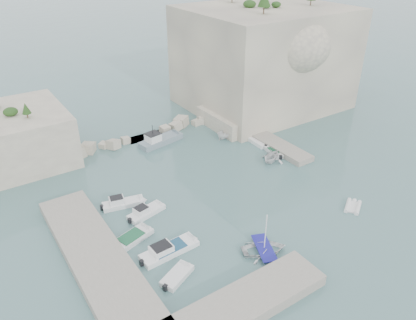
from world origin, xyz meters
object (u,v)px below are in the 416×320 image
tender_east_d (228,137)px  motorboat_c (131,241)px  motorboat_d (170,252)px  work_boat (161,143)px  tender_east_a (271,161)px  motorboat_b (147,214)px  tender_east_c (257,143)px  rowboat (264,251)px  motorboat_a (124,205)px  tender_east_b (274,154)px  motorboat_e (177,278)px  inflatable_dinghy (353,208)px

tender_east_d → motorboat_c: bearing=120.4°
motorboat_d → work_boat: work_boat is taller
tender_east_a → motorboat_c: bearing=79.4°
motorboat_b → motorboat_c: size_ratio=0.94×
tender_east_a → work_boat: work_boat is taller
tender_east_c → tender_east_d: bearing=31.9°
motorboat_d → rowboat: bearing=-36.0°
tender_east_a → work_boat: size_ratio=0.50×
motorboat_b → rowboat: motorboat_b is taller
tender_east_d → motorboat_a: bearing=109.1°
motorboat_a → tender_east_b: 23.01m
tender_east_c → motorboat_a: bearing=100.8°
motorboat_b → motorboat_e: 10.47m
inflatable_dinghy → tender_east_b: bearing=54.2°
motorboat_c → rowboat: size_ratio=1.14×
motorboat_e → tender_east_c: (23.57, 17.05, 0.00)m
motorboat_e → tender_east_c: size_ratio=0.87×
motorboat_c → motorboat_e: size_ratio=1.36×
motorboat_d → rowboat: size_ratio=1.45×
motorboat_d → work_boat: size_ratio=0.86×
motorboat_d → tender_east_b: size_ratio=1.66×
motorboat_a → inflatable_dinghy: size_ratio=1.76×
rowboat → inflatable_dinghy: rowboat is taller
motorboat_a → tender_east_b: size_ratio=1.32×
motorboat_d → rowboat: motorboat_d is taller
motorboat_e → rowboat: size_ratio=0.83×
rowboat → inflatable_dinghy: bearing=-68.2°
motorboat_e → tender_east_a: (21.69, 11.72, 0.00)m
motorboat_e → tender_east_c: bearing=11.3°
rowboat → tender_east_b: (14.56, 14.91, 0.00)m
motorboat_c → inflatable_dinghy: 25.15m
motorboat_c → motorboat_d: 4.42m
motorboat_b → motorboat_d: size_ratio=0.74×
tender_east_c → tender_east_d: size_ratio=1.03×
motorboat_d → tender_east_d: bearing=38.3°
motorboat_e → tender_east_b: bearing=4.8°
motorboat_c → tender_east_a: (23.03, 4.63, 0.00)m
inflatable_dinghy → work_boat: work_boat is taller
motorboat_e → motorboat_b: bearing=54.7°
tender_east_a → motorboat_e: bearing=96.4°
motorboat_b → tender_east_b: bearing=-5.2°
tender_east_c → work_boat: work_boat is taller
motorboat_a → motorboat_b: size_ratio=1.08×
tender_east_b → work_boat: (-11.88, 11.93, 0.00)m
rowboat → work_boat: 26.98m
motorboat_d → motorboat_e: (-1.08, -3.38, 0.00)m
motorboat_d → tender_east_a: 22.23m
motorboat_b → inflatable_dinghy: 23.57m
tender_east_c → work_boat: bearing=57.5°
motorboat_d → tender_east_a: tender_east_a is taller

